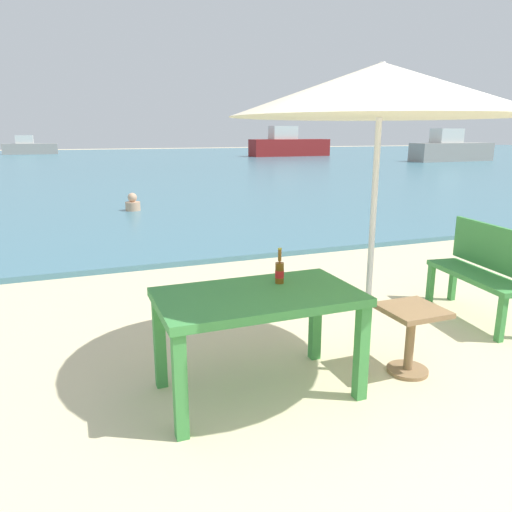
{
  "coord_description": "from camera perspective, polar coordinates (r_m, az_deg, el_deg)",
  "views": [
    {
      "loc": [
        -2.34,
        -1.52,
        1.83
      ],
      "look_at": [
        -0.59,
        3.0,
        0.6
      ],
      "focal_mm": 33.98,
      "sensor_mm": 36.0,
      "label": 1
    }
  ],
  "objects": [
    {
      "name": "patio_umbrella",
      "position": [
        3.61,
        14.48,
        18.36
      ],
      "size": [
        2.1,
        2.1,
        2.3
      ],
      "color": "silver",
      "rests_on": "ground_plane"
    },
    {
      "name": "picnic_table_green",
      "position": [
        3.4,
        0.26,
        -6.11
      ],
      "size": [
        1.4,
        0.8,
        0.76
      ],
      "color": "#3D8C42",
      "rests_on": "ground_plane"
    },
    {
      "name": "side_table_wood",
      "position": [
        3.97,
        17.75,
        -8.34
      ],
      "size": [
        0.44,
        0.44,
        0.54
      ],
      "color": "olive",
      "rests_on": "ground_plane"
    },
    {
      "name": "bench_green_left",
      "position": [
        5.33,
        25.25,
        -1.15
      ],
      "size": [
        0.52,
        1.24,
        0.95
      ],
      "color": "#3D8C42",
      "rests_on": "ground_plane"
    },
    {
      "name": "beer_bottle_amber",
      "position": [
        3.55,
        2.79,
        -1.76
      ],
      "size": [
        0.07,
        0.07,
        0.26
      ],
      "color": "brown",
      "rests_on": "picnic_table_green"
    },
    {
      "name": "boat_sailboat",
      "position": [
        33.94,
        21.95,
        11.55
      ],
      "size": [
        5.56,
        1.52,
        2.02
      ],
      "color": "gray",
      "rests_on": "sea_water"
    },
    {
      "name": "sea_water",
      "position": [
        31.65,
        -17.24,
        10.42
      ],
      "size": [
        120.0,
        50.0,
        0.08
      ],
      "primitive_type": "cube",
      "color": "teal",
      "rests_on": "ground_plane"
    },
    {
      "name": "boat_tanker",
      "position": [
        38.69,
        3.85,
        12.87
      ],
      "size": [
        6.23,
        1.7,
        2.27
      ],
      "color": "maroon",
      "rests_on": "sea_water"
    },
    {
      "name": "swimmer_person",
      "position": [
        11.66,
        -14.31,
        5.99
      ],
      "size": [
        0.34,
        0.34,
        0.41
      ],
      "color": "tan",
      "rests_on": "sea_water"
    },
    {
      "name": "boat_barge",
      "position": [
        46.18,
        -25.11,
        11.5
      ],
      "size": [
        4.29,
        1.17,
        1.56
      ],
      "color": "gray",
      "rests_on": "sea_water"
    }
  ]
}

